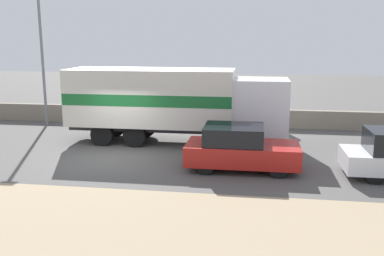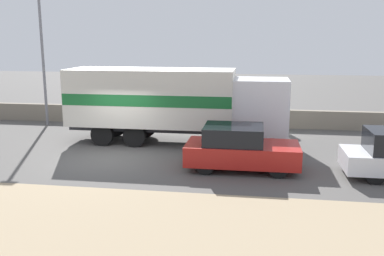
{
  "view_description": "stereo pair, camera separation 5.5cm",
  "coord_description": "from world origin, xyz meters",
  "px_view_note": "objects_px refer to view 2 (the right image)",
  "views": [
    {
      "loc": [
        5.43,
        -15.19,
        4.54
      ],
      "look_at": [
        2.99,
        1.09,
        1.06
      ],
      "focal_mm": 40.0,
      "sensor_mm": 36.0,
      "label": 1
    },
    {
      "loc": [
        5.48,
        -15.18,
        4.54
      ],
      "look_at": [
        2.99,
        1.09,
        1.06
      ],
      "focal_mm": 40.0,
      "sensor_mm": 36.0,
      "label": 2
    }
  ],
  "objects_px": {
    "box_truck": "(171,101)",
    "car_hatchback": "(240,148)",
    "pedestrian": "(278,111)",
    "street_lamp": "(42,48)"
  },
  "relations": [
    {
      "from": "box_truck",
      "to": "car_hatchback",
      "type": "distance_m",
      "value": 4.75
    },
    {
      "from": "car_hatchback",
      "to": "pedestrian",
      "type": "xyz_separation_m",
      "value": [
        1.63,
        6.92,
        0.18
      ]
    },
    {
      "from": "street_lamp",
      "to": "box_truck",
      "type": "height_order",
      "value": "street_lamp"
    },
    {
      "from": "box_truck",
      "to": "pedestrian",
      "type": "distance_m",
      "value": 5.98
    },
    {
      "from": "street_lamp",
      "to": "pedestrian",
      "type": "xyz_separation_m",
      "value": [
        12.1,
        0.55,
        -3.09
      ]
    },
    {
      "from": "box_truck",
      "to": "pedestrian",
      "type": "bearing_deg",
      "value": 36.44
    },
    {
      "from": "street_lamp",
      "to": "box_truck",
      "type": "distance_m",
      "value": 8.22
    },
    {
      "from": "box_truck",
      "to": "car_hatchback",
      "type": "xyz_separation_m",
      "value": [
        3.12,
        -3.41,
        -1.11
      ]
    },
    {
      "from": "pedestrian",
      "to": "box_truck",
      "type": "bearing_deg",
      "value": -143.56
    },
    {
      "from": "box_truck",
      "to": "car_hatchback",
      "type": "relative_size",
      "value": 2.4
    }
  ]
}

